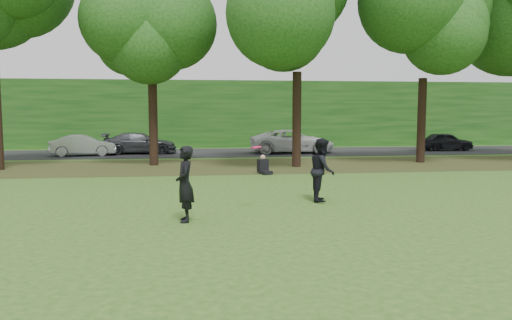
{
  "coord_description": "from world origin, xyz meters",
  "views": [
    {
      "loc": [
        -1.13,
        -11.61,
        2.74
      ],
      "look_at": [
        0.76,
        2.85,
        1.3
      ],
      "focal_mm": 35.0,
      "sensor_mm": 36.0,
      "label": 1
    }
  ],
  "objects_px": {
    "player_right": "(322,170)",
    "seated_person": "(264,167)",
    "player_left": "(185,184)",
    "frisbee": "(256,147)"
  },
  "relations": [
    {
      "from": "player_right",
      "to": "frisbee",
      "type": "height_order",
      "value": "player_right"
    },
    {
      "from": "player_left",
      "to": "frisbee",
      "type": "distance_m",
      "value": 2.33
    },
    {
      "from": "player_left",
      "to": "seated_person",
      "type": "distance_m",
      "value": 9.67
    },
    {
      "from": "seated_person",
      "to": "player_right",
      "type": "bearing_deg",
      "value": -102.19
    },
    {
      "from": "frisbee",
      "to": "seated_person",
      "type": "relative_size",
      "value": 0.41
    },
    {
      "from": "seated_person",
      "to": "player_left",
      "type": "bearing_deg",
      "value": -129.03
    },
    {
      "from": "player_right",
      "to": "seated_person",
      "type": "relative_size",
      "value": 2.31
    },
    {
      "from": "player_left",
      "to": "player_right",
      "type": "xyz_separation_m",
      "value": [
        4.11,
        2.34,
        0.02
      ]
    },
    {
      "from": "player_right",
      "to": "frisbee",
      "type": "relative_size",
      "value": 5.64
    },
    {
      "from": "player_left",
      "to": "seated_person",
      "type": "bearing_deg",
      "value": 156.51
    }
  ]
}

